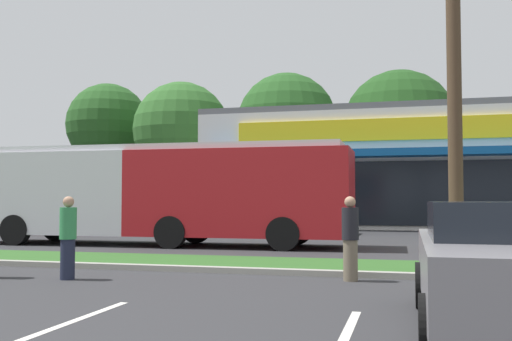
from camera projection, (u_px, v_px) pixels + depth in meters
name	position (u px, v px, depth m)	size (l,w,h in m)	color
grass_median	(211.00, 263.00, 13.51)	(56.00, 2.20, 0.12)	#2D5B23
curb_lip	(192.00, 269.00, 12.33)	(56.00, 0.24, 0.12)	#99968C
parking_stripe_2	(21.00, 340.00, 6.37)	(0.12, 4.80, 0.01)	silver
storefront_building	(421.00, 171.00, 34.20)	(22.71, 14.47, 6.23)	silver
tree_far_left	(108.00, 125.00, 50.12)	(6.97, 6.97, 11.29)	#473323
tree_left	(181.00, 130.00, 45.02)	(7.34, 7.34, 10.43)	#473323
tree_mid_left	(287.00, 123.00, 43.02)	(7.27, 7.27, 10.69)	#473323
tree_mid	(399.00, 126.00, 41.80)	(8.00, 8.00, 10.64)	#473323
utility_pole	(446.00, 28.00, 12.50)	(3.03, 2.40, 9.63)	#4C3826
city_bus	(157.00, 191.00, 19.45)	(12.86, 2.84, 3.25)	#AD191E
car_1	(42.00, 215.00, 25.97)	(4.71, 1.96, 1.50)	maroon
car_2	(501.00, 264.00, 6.76)	(1.89, 4.55, 1.50)	slate
car_3	(297.00, 216.00, 25.49)	(4.33, 1.94, 1.52)	#9E998C
pedestrian_near_bench	(350.00, 238.00, 11.00)	(0.32, 0.32, 1.58)	#726651
pedestrian_mid	(68.00, 238.00, 11.20)	(0.32, 0.32, 1.58)	#1E2338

